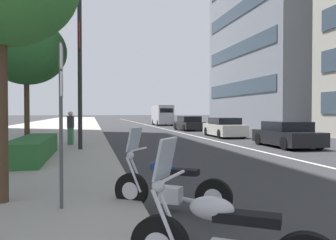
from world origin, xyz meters
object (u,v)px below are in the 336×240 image
(delivery_van_ahead, at_px, (162,115))
(street_lamp_with_banners, at_px, (86,25))
(car_approaching_light, at_px, (224,128))
(pedestrian_on_plaza, at_px, (71,128))
(street_tree_far_plaza, at_px, (26,51))
(motorcycle_far_end_row, at_px, (168,187))
(car_following_behind, at_px, (287,135))
(parking_sign_by_curb, at_px, (61,105))
(car_lead_in_lane, at_px, (189,124))

(delivery_van_ahead, xyz_separation_m, street_lamp_with_banners, (-29.87, 9.43, 4.10))
(car_approaching_light, distance_m, pedestrian_on_plaza, 11.56)
(car_approaching_light, bearing_deg, street_tree_far_plaza, 123.70)
(car_approaching_light, bearing_deg, pedestrian_on_plaza, 120.60)
(motorcycle_far_end_row, bearing_deg, car_following_behind, -96.87)
(motorcycle_far_end_row, bearing_deg, car_approaching_light, -81.12)
(car_approaching_light, relative_size, street_lamp_with_banners, 0.52)
(motorcycle_far_end_row, relative_size, street_lamp_with_banners, 0.21)
(motorcycle_far_end_row, xyz_separation_m, delivery_van_ahead, (39.35, -7.88, 0.97))
(motorcycle_far_end_row, xyz_separation_m, street_lamp_with_banners, (9.48, 1.54, 5.06))
(parking_sign_by_curb, bearing_deg, motorcycle_far_end_row, -91.37)
(car_following_behind, bearing_deg, parking_sign_by_curb, 135.68)
(car_following_behind, xyz_separation_m, delivery_van_ahead, (29.62, 0.36, 0.80))
(car_approaching_light, distance_m, street_lamp_with_banners, 13.08)
(delivery_van_ahead, bearing_deg, street_tree_far_plaza, 158.28)
(pedestrian_on_plaza, bearing_deg, motorcycle_far_end_row, 110.97)
(car_approaching_light, xyz_separation_m, car_lead_in_lane, (8.88, 0.07, -0.00))
(car_approaching_light, relative_size, street_tree_far_plaza, 0.84)
(car_lead_in_lane, bearing_deg, car_approaching_light, 178.36)
(delivery_van_ahead, height_order, parking_sign_by_curb, parking_sign_by_curb)
(car_following_behind, height_order, car_approaching_light, car_approaching_light)
(parking_sign_by_curb, distance_m, street_tree_far_plaza, 10.44)
(street_lamp_with_banners, bearing_deg, motorcycle_far_end_row, -170.76)
(street_lamp_with_banners, height_order, street_tree_far_plaza, street_lamp_with_banners)
(car_following_behind, height_order, car_lead_in_lane, car_lead_in_lane)
(motorcycle_far_end_row, height_order, car_lead_in_lane, motorcycle_far_end_row)
(car_lead_in_lane, height_order, street_lamp_with_banners, street_lamp_with_banners)
(car_lead_in_lane, xyz_separation_m, parking_sign_by_curb, (-26.03, 9.58, 1.23))
(street_tree_far_plaza, bearing_deg, car_lead_in_lane, -36.20)
(car_lead_in_lane, distance_m, delivery_van_ahead, 13.30)
(delivery_van_ahead, bearing_deg, car_lead_in_lane, 179.87)
(car_approaching_light, height_order, delivery_van_ahead, delivery_van_ahead)
(motorcycle_far_end_row, height_order, delivery_van_ahead, delivery_van_ahead)
(car_following_behind, relative_size, street_tree_far_plaza, 0.74)
(parking_sign_by_curb, bearing_deg, car_following_behind, -46.07)
(car_approaching_light, relative_size, parking_sign_by_curb, 1.71)
(car_following_behind, relative_size, car_lead_in_lane, 0.94)
(car_following_behind, xyz_separation_m, car_approaching_light, (7.46, 0.40, 0.04))
(motorcycle_far_end_row, bearing_deg, delivery_van_ahead, -67.91)
(delivery_van_ahead, bearing_deg, motorcycle_far_end_row, 169.01)
(motorcycle_far_end_row, bearing_deg, street_lamp_with_banners, -47.34)
(car_approaching_light, relative_size, car_lead_in_lane, 1.07)
(car_following_behind, bearing_deg, delivery_van_ahead, 2.45)
(delivery_van_ahead, distance_m, pedestrian_on_plaza, 29.47)
(car_lead_in_lane, relative_size, street_tree_far_plaza, 0.79)
(street_tree_far_plaza, height_order, pedestrian_on_plaza, street_tree_far_plaza)
(street_tree_far_plaza, bearing_deg, pedestrian_on_plaza, -43.91)
(car_following_behind, distance_m, street_tree_far_plaza, 12.84)
(street_tree_far_plaza, bearing_deg, motorcycle_far_end_row, -157.90)
(parking_sign_by_curb, relative_size, street_lamp_with_banners, 0.30)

